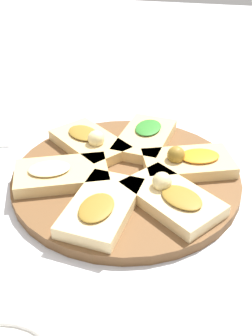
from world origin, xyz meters
name	(u,v)px	position (x,y,z in m)	size (l,w,h in m)	color
ground_plane	(126,181)	(0.00, 0.00, 0.00)	(3.00, 3.00, 0.00)	silver
serving_board	(126,177)	(0.00, 0.00, 0.01)	(0.39, 0.39, 0.02)	brown
focaccia_slice_0	(188,162)	(-0.04, 0.10, 0.03)	(0.14, 0.17, 0.04)	#DBB775
focaccia_slice_1	(145,137)	(-0.11, 0.01, 0.03)	(0.16, 0.11, 0.03)	#DBB775
focaccia_slice_2	(90,142)	(-0.07, -0.09, 0.03)	(0.16, 0.17, 0.04)	#DBB775
focaccia_slice_3	(61,174)	(0.04, -0.10, 0.03)	(0.14, 0.17, 0.03)	#DBB775
focaccia_slice_4	(101,207)	(0.11, -0.01, 0.03)	(0.16, 0.10, 0.03)	#E5C689
focaccia_slice_5	(172,197)	(0.07, 0.09, 0.03)	(0.16, 0.17, 0.04)	#E5C689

